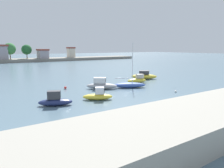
% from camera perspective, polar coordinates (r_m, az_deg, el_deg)
% --- Properties ---
extents(ground_plane, '(400.00, 400.00, 0.00)m').
position_cam_1_polar(ground_plane, '(26.08, 17.78, -5.01)').
color(ground_plane, slate).
extents(moored_boat_0, '(4.01, 2.85, 1.67)m').
position_cam_1_polar(moored_boat_0, '(24.80, -14.92, -4.31)').
color(moored_boat_0, navy).
rests_on(moored_boat_0, ground).
extents(moored_boat_1, '(3.89, 3.09, 1.57)m').
position_cam_1_polar(moored_boat_1, '(26.65, -3.76, -3.10)').
color(moored_boat_1, yellow).
rests_on(moored_boat_1, ground).
extents(moored_boat_2, '(4.83, 4.27, 1.79)m').
position_cam_1_polar(moored_boat_2, '(33.43, -2.83, -0.25)').
color(moored_boat_2, '#9E9EA3').
rests_on(moored_boat_2, ground).
extents(moored_boat_3, '(5.35, 3.95, 7.20)m').
position_cam_1_polar(moored_boat_3, '(34.56, 4.72, -0.23)').
color(moored_boat_3, '#3856A8').
rests_on(moored_boat_3, ground).
extents(moored_boat_4, '(3.91, 2.13, 1.60)m').
position_cam_1_polar(moored_boat_4, '(39.16, 6.76, 1.08)').
color(moored_boat_4, yellow).
rests_on(moored_boat_4, ground).
extents(moored_boat_5, '(5.34, 4.89, 1.70)m').
position_cam_1_polar(moored_boat_5, '(44.53, 8.54, 2.18)').
color(moored_boat_5, yellow).
rests_on(moored_boat_5, ground).
extents(mooring_buoy_0, '(0.42, 0.42, 0.42)m').
position_cam_1_polar(mooring_buoy_0, '(34.15, -12.35, -0.97)').
color(mooring_buoy_0, red).
rests_on(mooring_buoy_0, ground).
extents(mooring_buoy_1, '(0.32, 0.32, 0.32)m').
position_cam_1_polar(mooring_buoy_1, '(32.24, 16.61, -1.88)').
color(mooring_buoy_1, white).
rests_on(mooring_buoy_1, ground).
extents(mooring_buoy_2, '(0.37, 0.37, 0.37)m').
position_cam_1_polar(mooring_buoy_2, '(54.81, 8.38, 3.12)').
color(mooring_buoy_2, orange).
rests_on(mooring_buoy_2, ground).
extents(distant_shoreline, '(116.85, 11.86, 8.28)m').
position_cam_1_polar(distant_shoreline, '(103.70, -23.78, 6.44)').
color(distant_shoreline, gray).
rests_on(distant_shoreline, ground).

